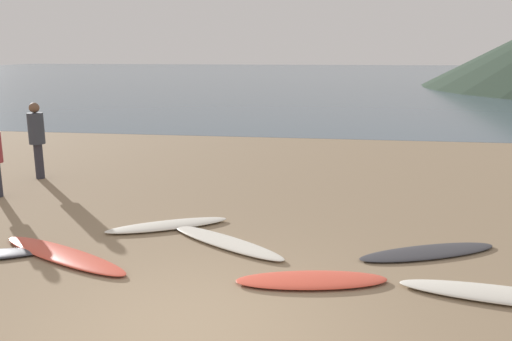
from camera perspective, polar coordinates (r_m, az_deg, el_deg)
The scene contains 9 objects.
ground_plane at distance 15.43m, azimuth 2.80°, elevation 1.25°, with size 120.00×120.00×0.20m, color #8C7559.
ocean_water at distance 68.37m, azimuth 7.28°, elevation 10.25°, with size 140.00×100.00×0.01m, color #475B6B.
surfboard_1 at distance 8.42m, azimuth -20.25°, elevation -8.58°, with size 2.68×0.50×0.08m, color #D84C38.
surfboard_2 at distance 9.30m, azimuth -9.57°, elevation -5.87°, with size 2.13×0.49×0.09m, color silver.
surfboard_3 at distance 8.42m, azimuth -3.34°, elevation -7.74°, with size 2.36×0.46×0.09m, color silver.
surfboard_4 at distance 7.14m, azimuth 6.06°, elevation -11.73°, with size 2.02×0.59×0.08m, color #D84C38.
surfboard_5 at distance 8.45m, azimuth 18.17°, elevation -8.41°, with size 2.27×0.54×0.06m, color #333338.
surfboard_6 at distance 7.38m, azimuth 25.90°, elevation -12.14°, with size 2.66×0.55×0.09m, color silver.
person_2 at distance 13.50m, azimuth -22.72°, elevation 3.65°, with size 0.37×0.37×1.82m.
Camera 1 is at (1.46, -5.05, 3.00)m, focal length 36.85 mm.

